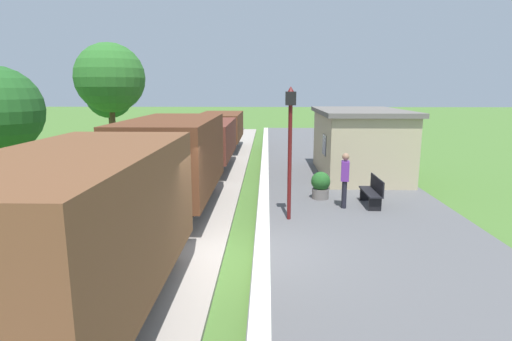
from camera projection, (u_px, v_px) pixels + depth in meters
ground_plane at (245, 262)px, 9.44m from camera, size 160.00×160.00×0.00m
platform_slab at (386, 258)px, 9.34m from camera, size 6.00×60.00×0.25m
platform_edge_stripe at (262, 251)px, 9.38m from camera, size 0.36×60.00×0.01m
track_ballast at (140, 258)px, 9.50m from camera, size 3.80×60.00×0.12m
rail_near at (171, 253)px, 9.45m from camera, size 0.07×60.00×0.14m
rail_far at (109, 253)px, 9.49m from camera, size 0.07×60.00×0.14m
freight_train at (189, 153)px, 15.30m from camera, size 2.50×26.00×2.72m
station_hut at (359, 142)px, 17.51m from camera, size 3.50×5.80×2.78m
bench_near_hut at (373, 191)px, 13.00m from camera, size 0.42×1.50×0.91m
person_waiting at (345, 178)px, 12.70m from camera, size 0.30×0.41×1.71m
potted_planter at (321, 185)px, 13.83m from camera, size 0.64×0.64×0.92m
lamp_post_near at (290, 129)px, 11.24m from camera, size 0.28×0.28×3.70m
tree_trackside_far at (110, 78)px, 21.53m from camera, size 3.60×3.60×6.23m
tree_field_left at (109, 95)px, 27.99m from camera, size 3.18×3.18×5.07m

